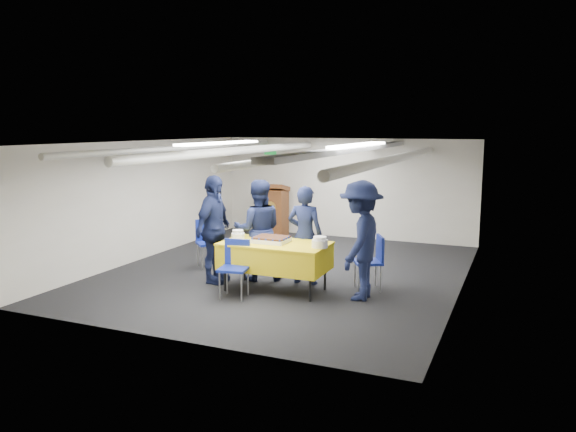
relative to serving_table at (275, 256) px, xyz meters
The scene contains 14 objects.
ground 1.27m from the serving_table, 104.46° to the left, with size 7.00×7.00×0.00m, color black.
room_shell 1.97m from the serving_table, 97.23° to the left, with size 6.00×7.00×2.30m.
serving_table is the anchor object (origin of this frame).
sheet_cake 0.27m from the serving_table, 169.43° to the left, with size 0.54×0.42×0.09m.
plate_stack_left 0.69m from the serving_table, behind, with size 0.21×0.21×0.17m.
plate_stack_right 0.82m from the serving_table, ahead, with size 0.24×0.24×0.17m.
podium 4.56m from the serving_table, 114.42° to the left, with size 0.62×0.53×1.25m.
chair_near 0.67m from the serving_table, 130.01° to the right, with size 0.49×0.49×0.87m.
chair_right 1.56m from the serving_table, 24.85° to the left, with size 0.57×0.57×0.87m.
chair_left 2.02m from the serving_table, 152.32° to the left, with size 0.59×0.59×0.87m.
sailor_a 0.68m from the serving_table, 63.57° to the left, with size 0.59×0.39×1.62m, color black.
sailor_b 0.78m from the serving_table, 137.34° to the left, with size 0.83×0.64×1.70m, color black.
sailor_c 1.18m from the serving_table, behind, with size 1.05×0.44×1.79m, color black.
sailor_d 1.39m from the serving_table, ahead, with size 1.16×0.66×1.79m, color black.
Camera 1 is at (3.83, -8.94, 2.58)m, focal length 35.00 mm.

